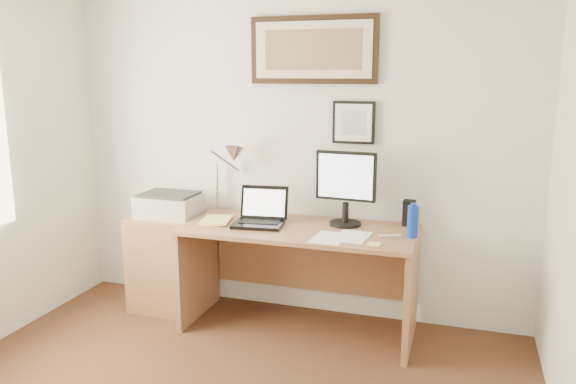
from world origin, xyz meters
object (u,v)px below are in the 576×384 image
at_px(water_bottle, 413,222).
at_px(laptop, 260,216).
at_px(desk, 302,256).
at_px(printer, 169,205).
at_px(lcd_monitor, 346,185).
at_px(book, 203,220).
at_px(side_cabinet, 167,263).

bearing_deg(water_bottle, laptop, -179.75).
distance_m(water_bottle, desk, 0.84).
relative_size(water_bottle, printer, 0.47).
bearing_deg(lcd_monitor, desk, -167.23).
bearing_deg(laptop, lcd_monitor, 15.40).
xyz_separation_m(water_bottle, book, (-1.47, -0.05, -0.09)).
relative_size(book, lcd_monitor, 0.53).
relative_size(book, laptop, 0.75).
height_order(lcd_monitor, printer, lcd_monitor).
xyz_separation_m(laptop, printer, (-0.76, 0.09, 0.01)).
distance_m(book, printer, 0.37).
bearing_deg(water_bottle, printer, 177.43).
bearing_deg(lcd_monitor, side_cabinet, -175.74).
distance_m(desk, lcd_monitor, 0.61).
distance_m(desk, laptop, 0.41).
distance_m(desk, printer, 1.08).
bearing_deg(printer, lcd_monitor, 3.07).
height_order(desk, lcd_monitor, lcd_monitor).
relative_size(lcd_monitor, printer, 1.18).
relative_size(desk, lcd_monitor, 3.08).
bearing_deg(book, lcd_monitor, 11.76).
xyz_separation_m(book, desk, (0.70, 0.14, -0.25)).
height_order(desk, printer, printer).
bearing_deg(desk, laptop, -161.91).
height_order(water_bottle, book, water_bottle).
bearing_deg(lcd_monitor, printer, -176.93).
bearing_deg(book, printer, 158.22).
height_order(side_cabinet, laptop, laptop).
distance_m(water_bottle, printer, 1.81).
bearing_deg(lcd_monitor, laptop, -164.60).
bearing_deg(water_bottle, side_cabinet, 178.41).
distance_m(water_bottle, book, 1.47).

